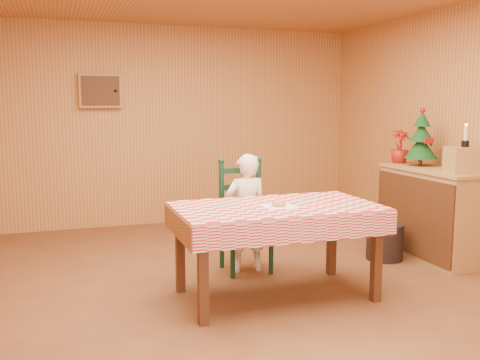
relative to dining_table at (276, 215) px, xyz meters
The scene contains 13 objects.
ground 0.72m from the dining_table, 161.18° to the left, with size 6.00×6.00×0.00m, color brown.
cabin_walls 1.31m from the dining_table, 109.94° to the left, with size 5.10×6.05×2.65m.
dining_table is the anchor object (origin of this frame).
ladder_chair 0.81m from the dining_table, 90.00° to the left, with size 0.44×0.40×1.08m.
seated_child 0.74m from the dining_table, 90.00° to the left, with size 0.41×0.27×1.12m, color white.
napkin 0.10m from the dining_table, 90.00° to the right, with size 0.26×0.26×0.00m, color white.
donut 0.12m from the dining_table, 90.00° to the right, with size 0.12×0.12×0.04m, color #BE8544.
shelf_unit 2.10m from the dining_table, 15.73° to the left, with size 0.54×1.24×0.93m.
crate 2.05m from the dining_table, ahead, with size 0.30×0.30×0.25m, color tan.
christmas_tree 2.24m from the dining_table, 22.01° to the left, with size 0.34×0.34×0.62m.
flower_arrangement 2.30m from the dining_table, 29.57° to the left, with size 0.21×0.21×0.37m, color #9B130E.
candle_set 2.10m from the dining_table, ahead, with size 0.07×0.07×0.22m.
storage_bin 1.68m from the dining_table, 22.96° to the left, with size 0.37×0.37×0.37m, color black.
Camera 1 is at (-1.45, -4.01, 1.58)m, focal length 40.00 mm.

